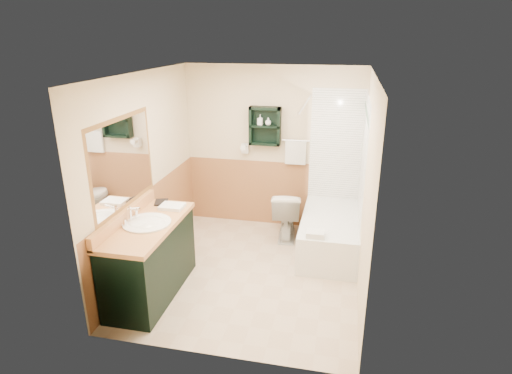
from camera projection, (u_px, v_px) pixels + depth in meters
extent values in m
plane|color=#C4AC8F|center=(251.00, 272.00, 5.34)|extent=(3.00, 3.00, 0.00)
cube|color=#FEECC7|center=(273.00, 148.00, 6.32)|extent=(2.60, 0.04, 2.40)
cube|color=#FEECC7|center=(144.00, 174.00, 5.19)|extent=(0.04, 3.00, 2.40)
cube|color=#FEECC7|center=(368.00, 189.00, 4.67)|extent=(0.04, 3.00, 2.40)
cube|color=white|center=(250.00, 72.00, 4.51)|extent=(2.60, 3.00, 0.04)
cube|color=black|center=(265.00, 126.00, 6.12)|extent=(0.45, 0.15, 0.55)
cylinder|color=silver|center=(305.00, 103.00, 5.24)|extent=(0.03, 1.60, 0.03)
cube|color=black|center=(150.00, 259.00, 4.77)|extent=(0.59, 1.37, 0.87)
cube|color=silver|center=(330.00, 234.00, 5.78)|extent=(0.75, 1.50, 0.50)
imported|color=silver|center=(287.00, 214.00, 6.15)|extent=(0.46, 0.74, 0.70)
cube|color=silver|center=(172.00, 206.00, 5.02)|extent=(0.27, 0.21, 0.04)
imported|color=black|center=(154.00, 195.00, 5.13)|extent=(0.15, 0.07, 0.21)
cube|color=silver|center=(315.00, 234.00, 5.13)|extent=(0.21, 0.18, 0.07)
imported|color=silver|center=(260.00, 123.00, 6.11)|extent=(0.08, 0.15, 0.07)
imported|color=silver|center=(268.00, 122.00, 6.08)|extent=(0.11, 0.13, 0.09)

